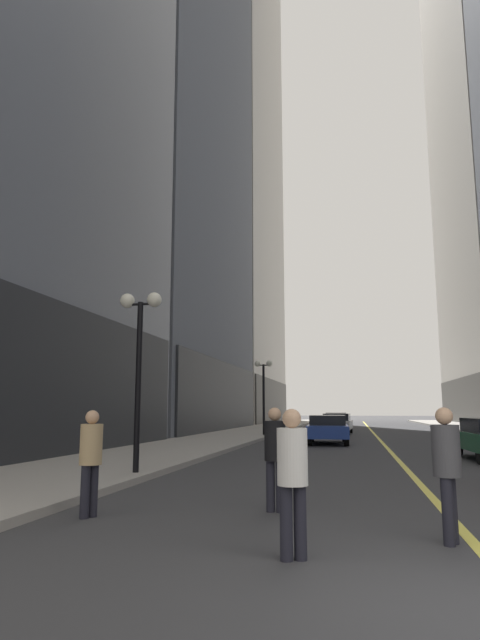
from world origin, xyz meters
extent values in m
plane|color=#38383A|center=(0.00, 35.00, 0.00)|extent=(200.00, 200.00, 0.00)
cube|color=#9E9991|center=(-8.25, 35.00, 0.07)|extent=(4.50, 78.00, 0.15)
cube|color=#E5D64C|center=(0.00, 35.00, 0.00)|extent=(0.16, 70.00, 0.01)
cube|color=#212327|center=(-10.60, 11.00, 2.50)|extent=(0.50, 20.90, 5.00)
cube|color=slate|center=(-16.82, 34.50, 33.80)|extent=(12.64, 24.00, 67.60)
cube|color=#212327|center=(-10.60, 34.50, 2.50)|extent=(0.50, 22.80, 5.00)
cube|color=#A8A399|center=(-15.89, 60.00, 35.76)|extent=(10.79, 26.00, 71.52)
cube|color=#3A3935|center=(-10.60, 60.00, 2.50)|extent=(0.50, 24.70, 5.00)
cube|color=#3A3935|center=(10.60, 60.00, 2.50)|extent=(0.50, 24.70, 5.00)
cylinder|color=black|center=(2.19, 16.01, 0.32)|extent=(0.24, 0.65, 0.64)
cube|color=navy|center=(-2.55, 21.98, 0.59)|extent=(2.04, 4.75, 0.55)
cube|color=black|center=(-2.56, 22.21, 1.07)|extent=(1.74, 2.69, 0.50)
cylinder|color=black|center=(-1.68, 20.37, 0.32)|extent=(0.24, 0.65, 0.64)
cylinder|color=black|center=(-3.30, 20.30, 0.32)|extent=(0.24, 0.65, 0.64)
cylinder|color=black|center=(-1.80, 23.65, 0.32)|extent=(0.24, 0.65, 0.64)
cylinder|color=black|center=(-3.42, 23.58, 0.32)|extent=(0.24, 0.65, 0.64)
cube|color=#B7B7BC|center=(-2.39, 32.20, 0.59)|extent=(2.04, 4.38, 0.55)
cube|color=black|center=(-2.38, 32.42, 1.07)|extent=(1.73, 2.48, 0.50)
cylinder|color=black|center=(-1.67, 30.66, 0.32)|extent=(0.25, 0.65, 0.64)
cylinder|color=black|center=(-3.26, 30.74, 0.32)|extent=(0.25, 0.65, 0.64)
cylinder|color=black|center=(-1.52, 33.67, 0.32)|extent=(0.25, 0.65, 0.64)
cylinder|color=black|center=(-3.11, 33.74, 0.32)|extent=(0.25, 0.65, 0.64)
cube|color=silver|center=(-2.67, 40.58, 0.59)|extent=(1.89, 4.63, 0.55)
cube|color=black|center=(-2.67, 40.81, 1.07)|extent=(1.63, 2.60, 0.50)
cylinder|color=black|center=(-1.86, 38.99, 0.32)|extent=(0.23, 0.64, 0.64)
cylinder|color=black|center=(-3.41, 38.96, 0.32)|extent=(0.23, 0.64, 0.64)
cylinder|color=black|center=(-1.92, 42.20, 0.32)|extent=(0.23, 0.64, 0.64)
cylinder|color=black|center=(-3.48, 42.17, 0.32)|extent=(0.23, 0.64, 0.64)
cylinder|color=black|center=(-5.36, 3.17, 0.39)|extent=(0.14, 0.14, 0.77)
cylinder|color=black|center=(-5.30, 3.32, 0.39)|extent=(0.14, 0.14, 0.77)
cylinder|color=tan|center=(-5.33, 3.25, 1.08)|extent=(0.44, 0.44, 0.61)
sphere|color=tan|center=(-5.33, 3.25, 1.49)|extent=(0.21, 0.21, 0.21)
cylinder|color=black|center=(-0.31, 2.50, 0.40)|extent=(0.14, 0.14, 0.79)
cylinder|color=black|center=(-0.25, 2.64, 0.40)|extent=(0.14, 0.14, 0.79)
cylinder|color=#3F3F44|center=(-0.28, 2.57, 1.10)|extent=(0.45, 0.45, 0.63)
sphere|color=tan|center=(-0.28, 2.57, 1.52)|extent=(0.21, 0.21, 0.21)
cylinder|color=black|center=(-2.55, 4.23, 0.40)|extent=(0.14, 0.14, 0.79)
cylinder|color=black|center=(-2.71, 4.25, 0.40)|extent=(0.14, 0.14, 0.79)
cylinder|color=black|center=(-2.63, 4.24, 1.11)|extent=(0.37, 0.37, 0.63)
sphere|color=tan|center=(-2.63, 4.24, 1.53)|extent=(0.21, 0.21, 0.21)
cylinder|color=black|center=(-2.14, 1.47, 0.39)|extent=(0.14, 0.14, 0.78)
cylinder|color=black|center=(-1.99, 1.54, 0.39)|extent=(0.14, 0.14, 0.78)
cylinder|color=silver|center=(-2.06, 1.51, 1.09)|extent=(0.45, 0.45, 0.62)
sphere|color=tan|center=(-2.06, 1.51, 1.51)|extent=(0.21, 0.21, 0.21)
cylinder|color=black|center=(-6.40, 7.73, 2.10)|extent=(0.14, 0.14, 4.20)
cylinder|color=black|center=(-6.40, 7.73, 4.15)|extent=(0.80, 0.06, 0.06)
sphere|color=white|center=(-6.75, 7.73, 4.25)|extent=(0.36, 0.36, 0.36)
sphere|color=white|center=(-6.05, 7.73, 4.25)|extent=(0.36, 0.36, 0.36)
cylinder|color=black|center=(-6.40, 27.02, 2.10)|extent=(0.14, 0.14, 4.20)
cylinder|color=black|center=(-6.40, 27.02, 4.15)|extent=(0.80, 0.06, 0.06)
sphere|color=white|center=(-6.75, 27.02, 4.25)|extent=(0.36, 0.36, 0.36)
sphere|color=white|center=(-6.05, 27.02, 4.25)|extent=(0.36, 0.36, 0.36)
camera|label=1|loc=(-1.40, -4.71, 1.61)|focal=30.78mm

